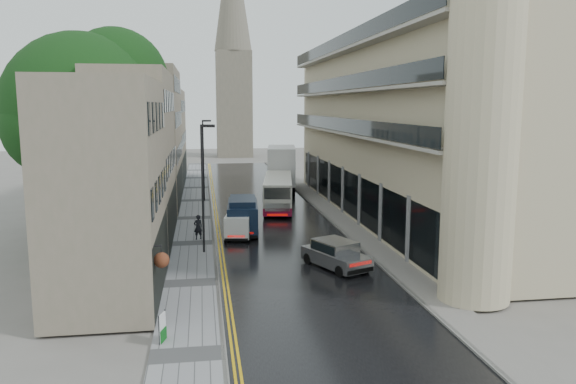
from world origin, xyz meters
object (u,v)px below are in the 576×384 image
object	(u,v)px
tree_far	(118,137)
white_lorry	(269,171)
estate_sign	(162,328)
lamp_post_far	(204,161)
pedestrian	(198,227)
navy_van	(229,220)
cream_bus	(265,198)
silver_hatchback	(340,262)
tree_near	(83,137)
white_van	(226,229)
lamp_post_near	(203,190)

from	to	relation	value
tree_far	white_lorry	size ratio (longest dim) A/B	1.38
estate_sign	lamp_post_far	bearing A→B (deg)	103.47
pedestrian	white_lorry	bearing A→B (deg)	-134.53
tree_far	navy_van	world-z (taller)	tree_far
cream_bus	silver_hatchback	xyz separation A→B (m)	(2.00, -17.55, -0.58)
white_lorry	lamp_post_far	world-z (taller)	lamp_post_far
silver_hatchback	lamp_post_far	distance (m)	25.67
cream_bus	lamp_post_far	bearing A→B (deg)	133.40
tree_near	white_van	world-z (taller)	tree_near
white_van	tree_far	bearing A→B (deg)	131.86
pedestrian	lamp_post_near	world-z (taller)	lamp_post_near
cream_bus	white_van	xyz separation A→B (m)	(-3.59, -8.83, -0.52)
estate_sign	pedestrian	bearing A→B (deg)	102.22
tree_far	white_lorry	distance (m)	15.25
tree_far	silver_hatchback	distance (m)	26.69
tree_near	cream_bus	world-z (taller)	tree_near
pedestrian	estate_sign	bearing A→B (deg)	61.72
lamp_post_near	estate_sign	bearing A→B (deg)	-81.96
white_lorry	lamp_post_near	distance (m)	22.88
silver_hatchback	white_van	bearing A→B (deg)	98.73
silver_hatchback	lamp_post_far	bearing A→B (deg)	81.80
white_lorry	white_van	world-z (taller)	white_lorry
cream_bus	pedestrian	xyz separation A→B (m)	(-5.39, -8.34, -0.45)
white_van	navy_van	xyz separation A→B (m)	(0.22, 0.68, 0.45)
pedestrian	estate_sign	world-z (taller)	pedestrian
tree_near	tree_far	size ratio (longest dim) A/B	1.11
tree_far	lamp_post_near	distance (m)	17.78
white_van	silver_hatchback	bearing A→B (deg)	-47.94
navy_van	pedestrian	world-z (taller)	navy_van
tree_far	pedestrian	size ratio (longest dim) A/B	7.57
navy_van	estate_sign	distance (m)	16.82
white_van	lamp_post_far	world-z (taller)	lamp_post_far
tree_near	lamp_post_far	size ratio (longest dim) A/B	1.87
cream_bus	tree_far	bearing A→B (deg)	167.97
tree_far	navy_van	xyz separation A→B (m)	(8.68, -12.63, -4.90)
white_van	pedestrian	distance (m)	1.87
cream_bus	lamp_post_far	xyz separation A→B (m)	(-4.90, 6.99, 2.44)
tree_far	white_van	distance (m)	16.66
lamp_post_far	pedestrian	bearing A→B (deg)	-110.63
white_van	tree_near	bearing A→B (deg)	-172.61
silver_hatchback	navy_van	xyz separation A→B (m)	(-5.36, 9.40, 0.52)
lamp_post_far	estate_sign	size ratio (longest dim) A/B	6.89
lamp_post_far	estate_sign	xyz separation A→B (m)	(-1.75, -31.62, -3.18)
cream_bus	white_van	world-z (taller)	cream_bus
pedestrian	lamp_post_near	distance (m)	4.52
tree_near	white_van	xyz separation A→B (m)	(8.76, -0.31, -6.07)
tree_far	white_van	xyz separation A→B (m)	(8.46, -13.31, -5.35)
navy_van	lamp_post_far	xyz separation A→B (m)	(-1.54, 15.14, 2.51)
white_van	pedestrian	xyz separation A→B (m)	(-1.81, 0.49, 0.06)
cream_bus	pedestrian	distance (m)	9.94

